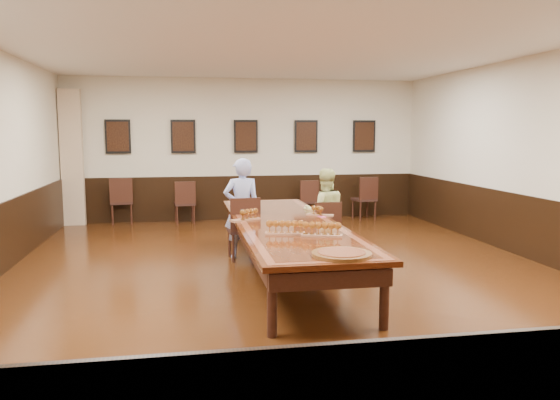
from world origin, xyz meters
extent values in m
cube|color=black|center=(0.00, 0.00, -0.01)|extent=(8.00, 10.00, 0.02)
cube|color=white|center=(0.00, 0.00, 3.21)|extent=(8.00, 10.00, 0.02)
cube|color=beige|center=(0.00, 5.01, 1.60)|extent=(8.00, 0.02, 3.20)
cube|color=beige|center=(0.00, -5.01, 1.60)|extent=(8.00, 0.02, 3.20)
cube|color=beige|center=(4.01, 0.00, 1.60)|extent=(0.02, 10.00, 3.20)
imported|color=#5267CE|center=(-0.51, 1.13, 0.80)|extent=(0.61, 0.42, 1.60)
imported|color=#D6DC89|center=(0.85, 1.10, 0.71)|extent=(0.73, 0.58, 1.42)
cube|color=#F55198|center=(0.60, 0.35, 0.76)|extent=(0.11, 0.16, 0.01)
cube|color=tan|center=(-3.75, 4.82, 1.45)|extent=(0.45, 0.18, 2.90)
cube|color=black|center=(0.00, 4.98, 0.50)|extent=(7.98, 0.04, 1.00)
cube|color=black|center=(3.98, 0.00, 0.50)|extent=(0.04, 9.98, 1.00)
cube|color=black|center=(0.00, 0.00, 0.72)|extent=(1.40, 5.00, 0.06)
cube|color=#954F31|center=(0.00, 0.00, 0.75)|extent=(1.28, 4.88, 0.00)
cube|color=black|center=(0.00, 0.00, 0.75)|extent=(1.10, 4.70, 0.00)
cube|color=black|center=(0.00, 0.00, 0.57)|extent=(1.25, 4.85, 0.18)
cylinder|color=black|center=(-0.58, -2.32, 0.34)|extent=(0.10, 0.10, 0.69)
cylinder|color=black|center=(0.58, -2.32, 0.34)|extent=(0.10, 0.10, 0.69)
cylinder|color=black|center=(-0.58, 2.32, 0.34)|extent=(0.10, 0.10, 0.69)
cylinder|color=black|center=(0.58, 2.32, 0.34)|extent=(0.10, 0.10, 0.69)
cube|color=black|center=(-2.80, 4.94, 1.90)|extent=(0.54, 0.03, 0.74)
cube|color=black|center=(-2.80, 4.92, 1.90)|extent=(0.46, 0.01, 0.64)
cube|color=black|center=(-1.40, 4.94, 1.90)|extent=(0.54, 0.03, 0.74)
cube|color=black|center=(-1.40, 4.92, 1.90)|extent=(0.46, 0.01, 0.64)
cube|color=black|center=(0.00, 4.94, 1.90)|extent=(0.54, 0.03, 0.74)
cube|color=black|center=(0.00, 4.92, 1.90)|extent=(0.46, 0.01, 0.64)
cube|color=black|center=(1.40, 4.94, 1.90)|extent=(0.54, 0.03, 0.74)
cube|color=black|center=(1.40, 4.92, 1.90)|extent=(0.46, 0.01, 0.64)
cube|color=black|center=(2.80, 4.94, 1.90)|extent=(0.54, 0.03, 0.74)
cube|color=black|center=(2.80, 4.92, 1.90)|extent=(0.46, 0.01, 0.64)
cube|color=brown|center=(-0.56, 0.21, 0.76)|extent=(0.47, 0.33, 0.03)
cube|color=brown|center=(0.60, 0.44, 0.76)|extent=(0.42, 0.29, 0.03)
cube|color=brown|center=(-0.19, -0.93, 0.77)|extent=(0.51, 0.24, 0.03)
cube|color=brown|center=(0.22, -1.14, 0.77)|extent=(0.52, 0.29, 0.03)
cylinder|color=#AD300B|center=(0.14, -0.31, 0.76)|extent=(0.20, 0.20, 0.02)
cylinder|color=silver|center=(0.14, -0.31, 0.77)|extent=(0.11, 0.11, 0.01)
cylinder|color=#4F2A0F|center=(0.16, -2.18, 0.77)|extent=(0.64, 0.64, 0.04)
cylinder|color=#954F31|center=(0.16, -2.18, 0.79)|extent=(0.51, 0.51, 0.01)
camera|label=1|loc=(-1.41, -7.43, 2.02)|focal=35.00mm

